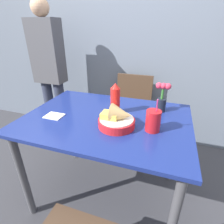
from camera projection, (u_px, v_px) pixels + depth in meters
The scene contains 10 objects.
ground_plane at pixel (107, 193), 1.53m from camera, with size 12.00×12.00×0.00m, color #38383D.
wall_window at pixel (139, 28), 1.85m from camera, with size 7.00×0.06×2.60m.
dining_table at pixel (106, 130), 1.25m from camera, with size 1.12×0.81×0.75m.
chair_far_window at pixel (132, 106), 1.99m from camera, with size 0.40×0.40×0.84m.
food_basket at pixel (118, 119), 1.06m from camera, with size 0.23×0.23×0.15m.
ketchup_bottle at pixel (115, 99), 1.22m from camera, with size 0.07×0.07×0.22m.
drink_cup at pixel (153, 121), 1.02m from camera, with size 0.09×0.09×0.21m.
flower_vase at pixel (162, 98), 1.24m from camera, with size 0.11×0.07×0.21m.
napkin at pixel (54, 116), 1.21m from camera, with size 0.12×0.10×0.01m.
person_standing at pixel (50, 69), 1.89m from camera, with size 0.32×0.18×1.57m.
Camera 1 is at (0.37, -0.99, 1.31)m, focal length 28.00 mm.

